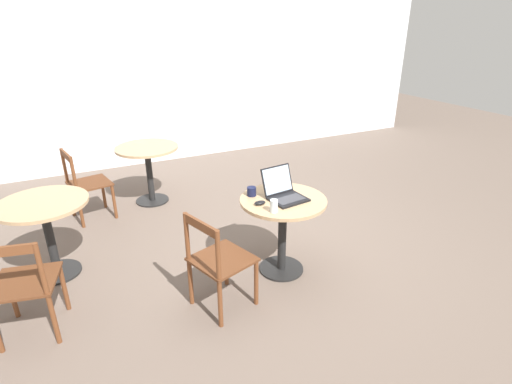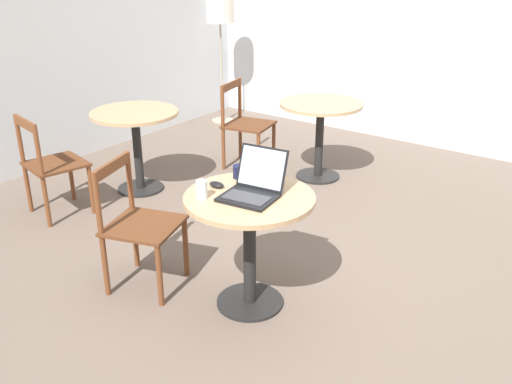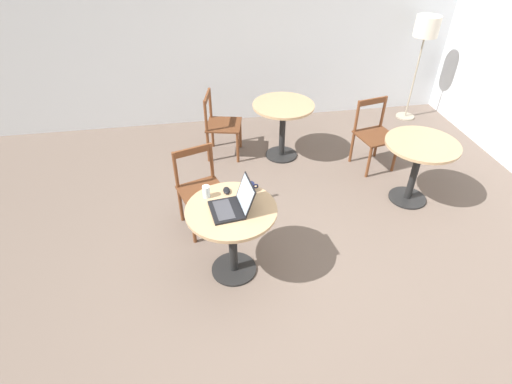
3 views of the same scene
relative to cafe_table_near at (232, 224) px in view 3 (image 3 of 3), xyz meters
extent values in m
plane|color=#66564C|center=(0.40, -0.15, -0.56)|extent=(16.00, 16.00, 0.00)
cube|color=silver|center=(0.40, 3.08, 0.79)|extent=(9.40, 0.06, 2.70)
cylinder|color=black|center=(0.00, 0.00, -0.55)|extent=(0.41, 0.41, 0.02)
cylinder|color=black|center=(0.00, 0.00, -0.20)|extent=(0.08, 0.08, 0.68)
cylinder|color=tan|center=(0.00, 0.00, 0.15)|extent=(0.76, 0.76, 0.03)
cylinder|color=black|center=(2.08, 0.74, -0.55)|extent=(0.41, 0.41, 0.02)
cylinder|color=black|center=(2.08, 0.74, -0.20)|extent=(0.08, 0.08, 0.68)
cylinder|color=tan|center=(2.08, 0.74, 0.15)|extent=(0.76, 0.76, 0.03)
cylinder|color=black|center=(0.86, 1.89, -0.55)|extent=(0.41, 0.41, 0.02)
cylinder|color=black|center=(0.86, 1.89, -0.20)|extent=(0.08, 0.08, 0.68)
cylinder|color=tan|center=(0.86, 1.89, 0.15)|extent=(0.76, 0.76, 0.03)
cylinder|color=brown|center=(0.02, 0.55, -0.35)|extent=(0.04, 0.04, 0.42)
cylinder|color=brown|center=(-0.34, 0.43, -0.35)|extent=(0.04, 0.04, 0.42)
cylinder|color=brown|center=(-0.10, 0.90, -0.35)|extent=(0.04, 0.04, 0.42)
cylinder|color=brown|center=(-0.46, 0.79, -0.35)|extent=(0.04, 0.04, 0.42)
cube|color=#562F1A|center=(-0.22, 0.67, -0.13)|extent=(0.54, 0.54, 0.02)
cylinder|color=brown|center=(-0.10, 0.90, 0.08)|extent=(0.04, 0.04, 0.40)
cylinder|color=brown|center=(-0.46, 0.79, 0.08)|extent=(0.04, 0.04, 0.40)
cube|color=brown|center=(-0.28, 0.85, 0.24)|extent=(0.39, 0.15, 0.07)
cylinder|color=brown|center=(2.15, 1.31, -0.35)|extent=(0.04, 0.04, 0.42)
cylinder|color=brown|center=(1.78, 1.23, -0.35)|extent=(0.04, 0.04, 0.42)
cylinder|color=brown|center=(2.07, 1.68, -0.35)|extent=(0.04, 0.04, 0.42)
cylinder|color=brown|center=(1.70, 1.60, -0.35)|extent=(0.04, 0.04, 0.42)
cube|color=#562F1A|center=(1.93, 1.45, -0.13)|extent=(0.50, 0.50, 0.02)
cylinder|color=brown|center=(2.07, 1.68, 0.08)|extent=(0.04, 0.04, 0.40)
cylinder|color=brown|center=(1.70, 1.60, 0.08)|extent=(0.04, 0.04, 0.40)
cube|color=brown|center=(1.89, 1.64, 0.24)|extent=(0.40, 0.11, 0.07)
cylinder|color=brown|center=(0.36, 2.19, -0.35)|extent=(0.04, 0.04, 0.42)
cylinder|color=brown|center=(0.28, 1.83, -0.35)|extent=(0.04, 0.04, 0.42)
cylinder|color=brown|center=(-0.01, 2.28, -0.35)|extent=(0.04, 0.04, 0.42)
cylinder|color=brown|center=(-0.09, 1.91, -0.35)|extent=(0.04, 0.04, 0.42)
cube|color=#562F1A|center=(0.13, 2.05, -0.13)|extent=(0.51, 0.51, 0.02)
cylinder|color=brown|center=(-0.01, 2.28, 0.08)|extent=(0.04, 0.04, 0.40)
cylinder|color=brown|center=(-0.09, 1.91, 0.08)|extent=(0.04, 0.04, 0.40)
cube|color=brown|center=(-0.05, 2.09, 0.24)|extent=(0.11, 0.40, 0.07)
cylinder|color=#9E937F|center=(3.00, 2.68, -0.55)|extent=(0.28, 0.28, 0.02)
cylinder|color=#9E937F|center=(3.00, 2.68, 0.06)|extent=(0.02, 0.02, 1.21)
cylinder|color=beige|center=(3.00, 2.68, 0.79)|extent=(0.33, 0.33, 0.27)
cube|color=black|center=(-0.04, -0.02, 0.18)|extent=(0.28, 0.33, 0.02)
cube|color=#38383D|center=(-0.06, -0.03, 0.19)|extent=(0.17, 0.27, 0.00)
cube|color=black|center=(0.12, 0.00, 0.30)|extent=(0.13, 0.31, 0.24)
cube|color=#9EB2C6|center=(0.12, 0.00, 0.31)|extent=(0.11, 0.28, 0.21)
ellipsoid|color=black|center=(-0.01, 0.23, 0.18)|extent=(0.06, 0.10, 0.03)
cylinder|color=#141938|center=(0.19, 0.22, 0.21)|extent=(0.08, 0.08, 0.08)
torus|color=#141938|center=(0.24, 0.22, 0.21)|extent=(0.05, 0.01, 0.05)
cylinder|color=silver|center=(-0.19, 0.20, 0.22)|extent=(0.06, 0.06, 0.11)
camera|label=1|loc=(-2.73, 1.60, 1.61)|focal=28.00mm
camera|label=2|loc=(-2.38, -1.79, 1.48)|focal=40.00mm
camera|label=3|loc=(-0.21, -2.52, 2.24)|focal=28.00mm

